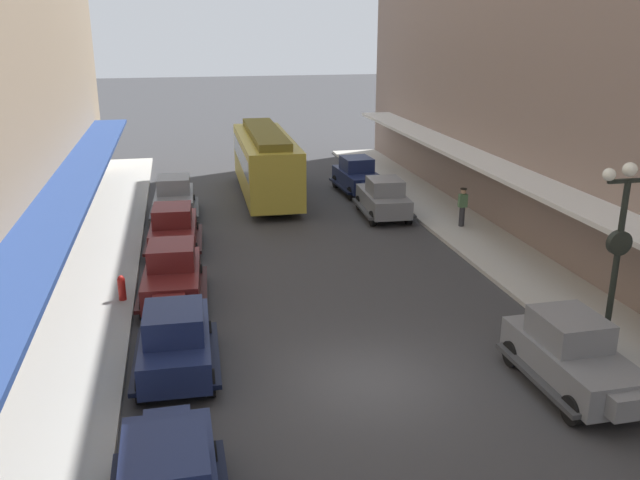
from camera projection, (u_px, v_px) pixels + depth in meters
ground_plane at (370, 381)px, 16.67m from camera, size 200.00×200.00×0.00m
sidewalk_left at (53, 414)px, 15.16m from camera, size 3.00×60.00×0.15m
sidewalk_right at (636, 349)px, 18.14m from camera, size 3.00×60.00×0.15m
parked_car_1 at (172, 273)px, 21.24m from camera, size 2.31×4.32×1.84m
parked_car_2 at (358, 175)px, 34.85m from camera, size 2.31×4.32×1.84m
parked_car_3 at (572, 353)px, 16.09m from camera, size 2.20×4.28×1.84m
parked_car_4 at (175, 338)px, 16.84m from camera, size 2.23×4.29×1.84m
parked_car_5 at (174, 197)px, 30.45m from camera, size 2.25×4.30×1.84m
parked_car_6 at (383, 197)px, 30.48m from camera, size 2.30×4.32×1.84m
parked_car_7 at (173, 227)px, 25.99m from camera, size 2.31×4.32×1.84m
streetcar at (266, 161)px, 33.61m from camera, size 2.69×9.65×3.46m
lamp_post_with_clock at (618, 253)px, 16.89m from camera, size 1.42×0.44×5.16m
fire_hydrant at (122, 288)px, 21.07m from camera, size 0.24×0.24×0.82m
pedestrian_1 at (462, 207)px, 28.60m from camera, size 0.36×0.28×1.67m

